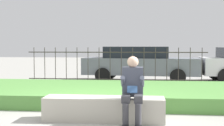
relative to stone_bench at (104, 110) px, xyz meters
The scene contains 6 objects.
ground_plane 0.29m from the stone_bench, behind, with size 60.00×60.00×0.00m, color #9E9B93.
stone_bench is the anchor object (origin of this frame).
person_seated_reader 0.80m from the stone_bench, 27.98° to the right, with size 0.42×0.73×1.26m.
grass_berm 2.36m from the stone_bench, 94.84° to the left, with size 8.20×3.30×0.34m.
iron_fence 4.80m from the stone_bench, 92.39° to the left, with size 6.20×0.03×1.38m.
car_parked_center 6.72m from the stone_bench, 84.63° to the left, with size 4.69×2.11×1.40m.
Camera 1 is at (0.96, -5.93, 1.47)m, focal length 50.00 mm.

